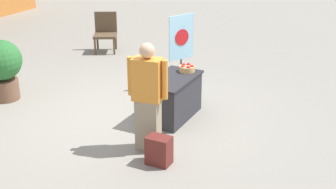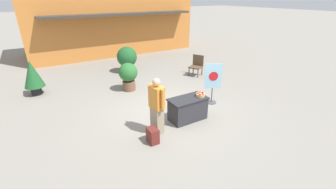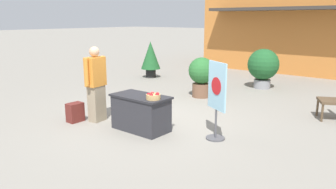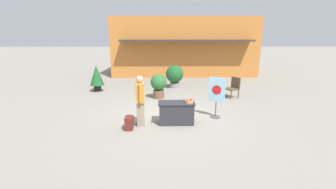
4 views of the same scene
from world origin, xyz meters
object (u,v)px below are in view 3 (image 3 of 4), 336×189
backpack (75,112)px  potted_plant_far_left (263,66)px  potted_plant_near_left (151,57)px  apple_basket (153,96)px  poster_board (217,98)px  display_table (141,113)px  potted_plant_far_right (202,74)px  person_visitor (96,84)px

backpack → potted_plant_far_left: size_ratio=0.33×
potted_plant_near_left → apple_basket: bearing=-47.3°
potted_plant_far_left → poster_board: bearing=-76.0°
potted_plant_near_left → poster_board: bearing=-37.5°
display_table → potted_plant_far_left: (0.21, 5.48, 0.37)m
display_table → poster_board: size_ratio=0.82×
backpack → poster_board: bearing=19.3°
potted_plant_near_left → potted_plant_far_left: bearing=11.1°
potted_plant_far_right → apple_basket: bearing=-71.9°
display_table → potted_plant_far_right: bearing=101.6°
apple_basket → person_visitor: person_visitor is taller
apple_basket → potted_plant_far_right: size_ratio=0.24×
potted_plant_far_right → display_table: bearing=-78.4°
person_visitor → poster_board: (2.63, 0.69, -0.03)m
backpack → potted_plant_far_right: 3.84m
potted_plant_near_left → potted_plant_far_right: size_ratio=1.20×
display_table → potted_plant_far_right: size_ratio=1.05×
person_visitor → potted_plant_near_left: person_visitor is taller
potted_plant_near_left → potted_plant_far_left: (4.16, 0.81, -0.07)m
potted_plant_far_right → potted_plant_far_left: (0.86, 2.28, 0.08)m
apple_basket → backpack: (-1.92, -0.44, -0.57)m
poster_board → potted_plant_near_left: bearing=-99.5°
apple_basket → poster_board: poster_board is taller
apple_basket → potted_plant_far_right: potted_plant_far_right is taller
person_visitor → potted_plant_near_left: size_ratio=1.20×
person_visitor → potted_plant_near_left: (-2.78, 4.83, -0.04)m
display_table → potted_plant_far_right: potted_plant_far_right is taller
potted_plant_far_left → display_table: bearing=-92.2°
poster_board → apple_basket: bearing=-32.3°
display_table → potted_plant_near_left: bearing=130.3°
display_table → backpack: size_ratio=2.86×
display_table → potted_plant_near_left: (-3.96, 4.66, 0.44)m
potted_plant_near_left → display_table: bearing=-49.7°
potted_plant_far_right → poster_board: bearing=-51.9°
apple_basket → potted_plant_near_left: bearing=132.7°
potted_plant_near_left → potted_plant_far_left: 4.24m
display_table → apple_basket: size_ratio=4.38×
person_visitor → potted_plant_near_left: bearing=111.7°
person_visitor → potted_plant_far_left: person_visitor is taller
display_table → potted_plant_near_left: size_ratio=0.87×
poster_board → potted_plant_near_left: 6.81m
poster_board → potted_plant_far_left: bearing=-138.0°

